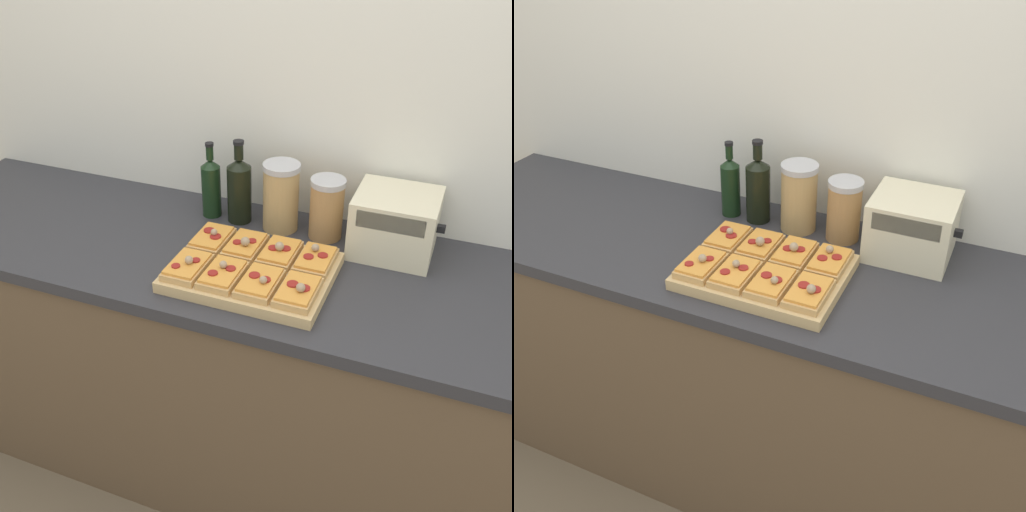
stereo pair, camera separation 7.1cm
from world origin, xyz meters
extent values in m
cube|color=silver|center=(0.00, 0.68, 1.25)|extent=(6.00, 0.06, 2.50)
cube|color=brown|center=(0.00, 0.32, 0.45)|extent=(2.60, 0.64, 0.89)
cube|color=#2D2D33|center=(0.00, 0.32, 0.91)|extent=(2.63, 0.67, 0.04)
cube|color=tan|center=(-0.07, 0.22, 0.95)|extent=(0.45, 0.34, 0.03)
cube|color=tan|center=(-0.23, 0.30, 0.98)|extent=(0.10, 0.15, 0.02)
cube|color=orange|center=(-0.23, 0.30, 0.99)|extent=(0.09, 0.14, 0.01)
cylinder|color=maroon|center=(-0.25, 0.32, 1.00)|extent=(0.03, 0.03, 0.00)
cylinder|color=maroon|center=(-0.22, 0.29, 1.00)|extent=(0.03, 0.03, 0.00)
sphere|color=tan|center=(-0.22, 0.30, 1.01)|extent=(0.02, 0.02, 0.02)
cube|color=tan|center=(-0.12, 0.30, 0.98)|extent=(0.10, 0.15, 0.02)
cube|color=orange|center=(-0.12, 0.30, 0.99)|extent=(0.09, 0.14, 0.01)
cylinder|color=maroon|center=(-0.14, 0.29, 1.00)|extent=(0.03, 0.03, 0.00)
cylinder|color=maroon|center=(-0.11, 0.31, 1.00)|extent=(0.03, 0.03, 0.00)
sphere|color=tan|center=(-0.12, 0.28, 1.01)|extent=(0.03, 0.03, 0.03)
cube|color=tan|center=(-0.02, 0.30, 0.98)|extent=(0.10, 0.15, 0.02)
cube|color=orange|center=(-0.02, 0.30, 0.99)|extent=(0.09, 0.14, 0.01)
cylinder|color=maroon|center=(-0.03, 0.30, 1.00)|extent=(0.03, 0.03, 0.00)
cylinder|color=maroon|center=(0.00, 0.30, 1.00)|extent=(0.03, 0.03, 0.00)
sphere|color=tan|center=(-0.01, 0.29, 1.01)|extent=(0.03, 0.03, 0.03)
cube|color=tan|center=(0.09, 0.30, 0.98)|extent=(0.10, 0.15, 0.02)
cube|color=orange|center=(0.09, 0.30, 0.99)|extent=(0.09, 0.14, 0.01)
cylinder|color=maroon|center=(0.07, 0.29, 1.00)|extent=(0.03, 0.03, 0.00)
cylinder|color=maroon|center=(0.11, 0.31, 1.00)|extent=(0.03, 0.03, 0.00)
sphere|color=tan|center=(0.08, 0.33, 1.01)|extent=(0.02, 0.02, 0.02)
cube|color=tan|center=(-0.23, 0.14, 0.98)|extent=(0.10, 0.15, 0.02)
cube|color=orange|center=(-0.23, 0.14, 0.99)|extent=(0.09, 0.14, 0.01)
cylinder|color=maroon|center=(-0.25, 0.11, 1.00)|extent=(0.02, 0.02, 0.00)
cylinder|color=maroon|center=(-0.21, 0.16, 1.00)|extent=(0.02, 0.02, 0.00)
sphere|color=tan|center=(-0.22, 0.14, 1.01)|extent=(0.02, 0.02, 0.02)
cube|color=tan|center=(-0.12, 0.14, 0.98)|extent=(0.10, 0.15, 0.02)
cube|color=orange|center=(-0.12, 0.14, 0.99)|extent=(0.09, 0.14, 0.01)
cylinder|color=maroon|center=(-0.14, 0.11, 1.00)|extent=(0.03, 0.03, 0.00)
cylinder|color=maroon|center=(-0.11, 0.15, 1.00)|extent=(0.03, 0.03, 0.00)
sphere|color=tan|center=(-0.13, 0.15, 1.01)|extent=(0.02, 0.02, 0.02)
cube|color=tan|center=(-0.02, 0.14, 0.98)|extent=(0.10, 0.15, 0.02)
cube|color=orange|center=(-0.02, 0.14, 0.99)|extent=(0.09, 0.14, 0.01)
cylinder|color=maroon|center=(-0.03, 0.15, 1.00)|extent=(0.03, 0.03, 0.00)
cylinder|color=maroon|center=(0.00, 0.14, 1.00)|extent=(0.03, 0.03, 0.00)
sphere|color=tan|center=(0.00, 0.12, 1.01)|extent=(0.02, 0.02, 0.02)
cube|color=tan|center=(0.09, 0.14, 0.98)|extent=(0.10, 0.15, 0.02)
cube|color=orange|center=(0.09, 0.14, 0.99)|extent=(0.09, 0.14, 0.01)
cylinder|color=maroon|center=(0.07, 0.14, 1.00)|extent=(0.03, 0.03, 0.00)
cylinder|color=maroon|center=(0.11, 0.14, 1.00)|extent=(0.03, 0.03, 0.00)
sphere|color=tan|center=(0.10, 0.12, 1.01)|extent=(0.02, 0.02, 0.02)
cylinder|color=black|center=(-0.33, 0.52, 1.02)|extent=(0.06, 0.06, 0.17)
cone|color=black|center=(-0.33, 0.52, 1.12)|extent=(0.06, 0.06, 0.03)
cylinder|color=black|center=(-0.33, 0.52, 1.16)|extent=(0.02, 0.02, 0.05)
cylinder|color=black|center=(-0.33, 0.52, 1.19)|extent=(0.03, 0.03, 0.01)
cylinder|color=black|center=(-0.23, 0.52, 1.03)|extent=(0.08, 0.08, 0.19)
cone|color=black|center=(-0.23, 0.52, 1.14)|extent=(0.08, 0.08, 0.03)
cylinder|color=black|center=(-0.23, 0.52, 1.18)|extent=(0.03, 0.03, 0.05)
cylinder|color=black|center=(-0.23, 0.52, 1.21)|extent=(0.03, 0.03, 0.01)
cylinder|color=tan|center=(-0.09, 0.52, 1.04)|extent=(0.11, 0.11, 0.20)
cylinder|color=#B2B2B7|center=(-0.09, 0.52, 1.15)|extent=(0.12, 0.12, 0.02)
cylinder|color=#AD7F4C|center=(0.06, 0.52, 1.02)|extent=(0.10, 0.10, 0.18)
cylinder|color=#B2B2B7|center=(0.06, 0.52, 1.12)|extent=(0.11, 0.11, 0.02)
cube|color=beige|center=(0.27, 0.51, 1.03)|extent=(0.24, 0.22, 0.19)
cube|color=black|center=(0.27, 0.40, 1.08)|extent=(0.19, 0.01, 0.05)
cube|color=black|center=(0.40, 0.51, 1.04)|extent=(0.02, 0.02, 0.02)
camera|label=1|loc=(0.45, -1.08, 1.90)|focal=42.00mm
camera|label=2|loc=(0.52, -1.06, 1.90)|focal=42.00mm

